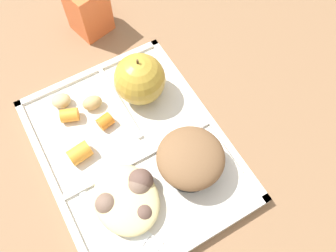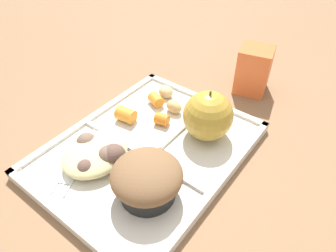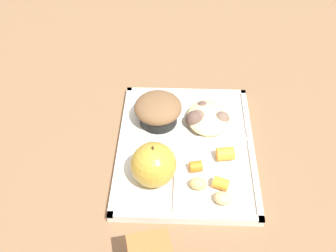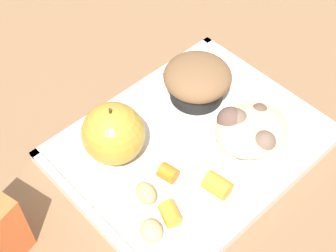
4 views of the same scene
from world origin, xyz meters
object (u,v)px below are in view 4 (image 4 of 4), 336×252
(lunch_tray, at_px, (191,146))
(bran_muffin, at_px, (197,80))
(plastic_fork, at_px, (272,135))
(green_apple, at_px, (113,134))

(lunch_tray, bearing_deg, bran_muffin, 39.99)
(lunch_tray, bearing_deg, plastic_fork, -35.71)
(green_apple, height_order, plastic_fork, green_apple)
(lunch_tray, distance_m, plastic_fork, 0.12)
(bran_muffin, relative_size, plastic_fork, 0.66)
(lunch_tray, xyz_separation_m, green_apple, (-0.09, 0.06, 0.05))
(bran_muffin, bearing_deg, green_apple, 180.00)
(lunch_tray, relative_size, plastic_fork, 2.30)
(lunch_tray, xyz_separation_m, plastic_fork, (0.09, -0.07, 0.01))
(lunch_tray, distance_m, bran_muffin, 0.10)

